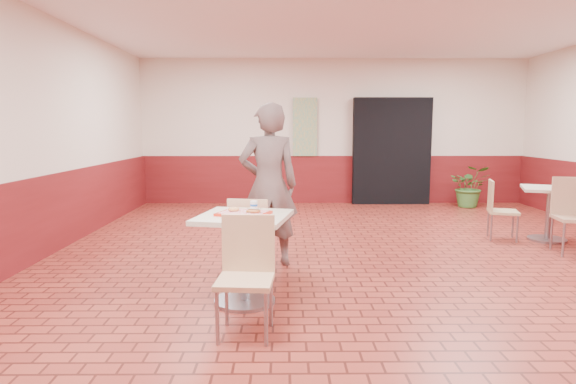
{
  "coord_description": "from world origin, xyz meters",
  "views": [
    {
      "loc": [
        -1.04,
        -5.12,
        1.58
      ],
      "look_at": [
        -1.0,
        -0.39,
        0.95
      ],
      "focal_mm": 30.0,
      "sensor_mm": 36.0,
      "label": 1
    }
  ],
  "objects_px": {
    "paper_cup": "(254,205)",
    "chair_second_left": "(498,207)",
    "chair_main_front": "(246,268)",
    "potted_plant": "(470,186)",
    "main_table": "(244,244)",
    "chair_main_back": "(250,235)",
    "long_john_donut": "(254,211)",
    "serving_tray": "(244,213)",
    "ring_donut": "(234,209)",
    "second_table": "(549,205)",
    "customer": "(269,185)",
    "chair_second_front": "(573,211)"
  },
  "relations": [
    {
      "from": "paper_cup",
      "to": "chair_second_left",
      "type": "bearing_deg",
      "value": 35.95
    },
    {
      "from": "chair_main_front",
      "to": "potted_plant",
      "type": "height_order",
      "value": "chair_main_front"
    },
    {
      "from": "paper_cup",
      "to": "chair_second_left",
      "type": "distance_m",
      "value": 4.12
    },
    {
      "from": "main_table",
      "to": "chair_main_back",
      "type": "xyz_separation_m",
      "value": [
        0.01,
        0.58,
        -0.05
      ]
    },
    {
      "from": "long_john_donut",
      "to": "chair_second_left",
      "type": "relative_size",
      "value": 0.17
    },
    {
      "from": "chair_main_front",
      "to": "long_john_donut",
      "type": "distance_m",
      "value": 0.67
    },
    {
      "from": "chair_main_front",
      "to": "serving_tray",
      "type": "distance_m",
      "value": 0.7
    },
    {
      "from": "ring_donut",
      "to": "paper_cup",
      "type": "relative_size",
      "value": 1.2
    },
    {
      "from": "chair_main_front",
      "to": "paper_cup",
      "type": "bearing_deg",
      "value": 92.91
    },
    {
      "from": "main_table",
      "to": "paper_cup",
      "type": "bearing_deg",
      "value": 46.43
    },
    {
      "from": "main_table",
      "to": "second_table",
      "type": "bearing_deg",
      "value": 30.57
    },
    {
      "from": "main_table",
      "to": "second_table",
      "type": "xyz_separation_m",
      "value": [
        4.09,
        2.42,
        -0.04
      ]
    },
    {
      "from": "customer",
      "to": "chair_second_front",
      "type": "height_order",
      "value": "customer"
    },
    {
      "from": "serving_tray",
      "to": "chair_second_front",
      "type": "relative_size",
      "value": 0.44
    },
    {
      "from": "customer",
      "to": "long_john_donut",
      "type": "bearing_deg",
      "value": 76.03
    },
    {
      "from": "chair_second_left",
      "to": "chair_main_back",
      "type": "bearing_deg",
      "value": 135.16
    },
    {
      "from": "chair_second_front",
      "to": "ring_donut",
      "type": "bearing_deg",
      "value": -148.61
    },
    {
      "from": "paper_cup",
      "to": "chair_second_left",
      "type": "xyz_separation_m",
      "value": [
        3.32,
        2.41,
        -0.41
      ]
    },
    {
      "from": "customer",
      "to": "serving_tray",
      "type": "bearing_deg",
      "value": 71.6
    },
    {
      "from": "paper_cup",
      "to": "chair_second_front",
      "type": "xyz_separation_m",
      "value": [
        3.94,
        1.68,
        -0.35
      ]
    },
    {
      "from": "chair_main_front",
      "to": "potted_plant",
      "type": "relative_size",
      "value": 1.07
    },
    {
      "from": "chair_second_front",
      "to": "potted_plant",
      "type": "height_order",
      "value": "chair_second_front"
    },
    {
      "from": "chair_main_front",
      "to": "second_table",
      "type": "distance_m",
      "value": 5.04
    },
    {
      "from": "second_table",
      "to": "paper_cup",
      "type": "bearing_deg",
      "value": -149.85
    },
    {
      "from": "main_table",
      "to": "chair_main_front",
      "type": "relative_size",
      "value": 0.9
    },
    {
      "from": "customer",
      "to": "potted_plant",
      "type": "height_order",
      "value": "customer"
    },
    {
      "from": "chair_main_back",
      "to": "serving_tray",
      "type": "distance_m",
      "value": 0.67
    },
    {
      "from": "main_table",
      "to": "potted_plant",
      "type": "distance_m",
      "value": 6.69
    },
    {
      "from": "chair_main_back",
      "to": "chair_main_front",
      "type": "bearing_deg",
      "value": 101.06
    },
    {
      "from": "main_table",
      "to": "paper_cup",
      "type": "distance_m",
      "value": 0.36
    },
    {
      "from": "ring_donut",
      "to": "potted_plant",
      "type": "bearing_deg",
      "value": 51.44
    },
    {
      "from": "chair_second_left",
      "to": "potted_plant",
      "type": "xyz_separation_m",
      "value": [
        0.68,
        2.79,
        -0.05
      ]
    },
    {
      "from": "chair_main_front",
      "to": "long_john_donut",
      "type": "bearing_deg",
      "value": 91.96
    },
    {
      "from": "second_table",
      "to": "chair_second_front",
      "type": "xyz_separation_m",
      "value": [
        -0.06,
        -0.65,
        0.03
      ]
    },
    {
      "from": "ring_donut",
      "to": "paper_cup",
      "type": "bearing_deg",
      "value": 13.08
    },
    {
      "from": "long_john_donut",
      "to": "chair_second_front",
      "type": "xyz_separation_m",
      "value": [
        3.94,
        1.82,
        -0.32
      ]
    },
    {
      "from": "main_table",
      "to": "chair_second_left",
      "type": "height_order",
      "value": "chair_second_left"
    },
    {
      "from": "chair_main_back",
      "to": "second_table",
      "type": "height_order",
      "value": "chair_main_back"
    },
    {
      "from": "long_john_donut",
      "to": "second_table",
      "type": "distance_m",
      "value": 4.72
    },
    {
      "from": "chair_main_back",
      "to": "paper_cup",
      "type": "bearing_deg",
      "value": 106.8
    },
    {
      "from": "chair_second_front",
      "to": "potted_plant",
      "type": "xyz_separation_m",
      "value": [
        0.06,
        3.53,
        -0.11
      ]
    },
    {
      "from": "chair_main_front",
      "to": "ring_donut",
      "type": "xyz_separation_m",
      "value": [
        -0.16,
        0.67,
        0.35
      ]
    },
    {
      "from": "chair_main_front",
      "to": "paper_cup",
      "type": "distance_m",
      "value": 0.81
    },
    {
      "from": "chair_second_front",
      "to": "potted_plant",
      "type": "distance_m",
      "value": 3.53
    },
    {
      "from": "main_table",
      "to": "ring_donut",
      "type": "height_order",
      "value": "ring_donut"
    },
    {
      "from": "second_table",
      "to": "chair_second_left",
      "type": "relative_size",
      "value": 0.89
    },
    {
      "from": "potted_plant",
      "to": "long_john_donut",
      "type": "bearing_deg",
      "value": -126.77
    },
    {
      "from": "chair_main_back",
      "to": "long_john_donut",
      "type": "xyz_separation_m",
      "value": [
        0.08,
        -0.63,
        0.37
      ]
    },
    {
      "from": "long_john_donut",
      "to": "chair_second_front",
      "type": "height_order",
      "value": "chair_second_front"
    },
    {
      "from": "customer",
      "to": "serving_tray",
      "type": "height_order",
      "value": "customer"
    }
  ]
}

